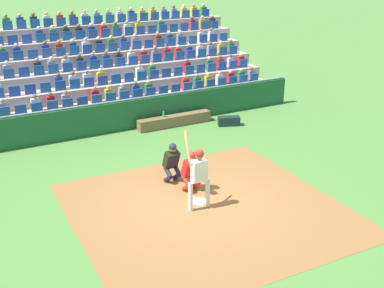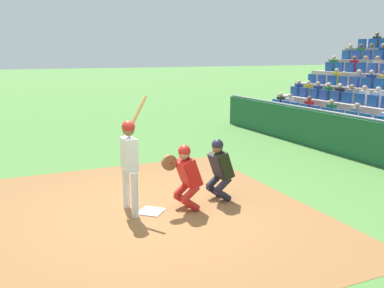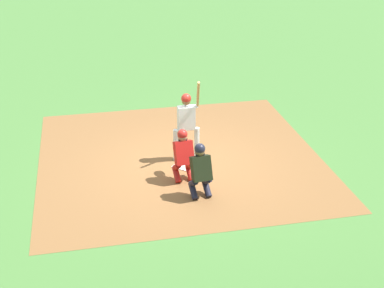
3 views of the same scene
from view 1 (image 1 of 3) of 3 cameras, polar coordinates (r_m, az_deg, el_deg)
ground_plane at (r=13.85m, az=0.67°, el=-6.80°), size 160.00×160.00×0.00m
infield_dirt_patch at (r=13.46m, az=1.72°, el=-7.67°), size 7.21×7.05×0.01m
home_plate_marker at (r=13.84m, az=0.67°, el=-6.74°), size 0.62×0.62×0.02m
batter_at_plate at (r=13.01m, az=0.80°, el=-3.32°), size 0.67×0.58×2.20m
catcher_crouching at (r=14.11m, az=-0.12°, el=-2.96°), size 0.49×0.74×1.30m
home_plate_umpire at (r=14.72m, az=-2.36°, el=-1.97°), size 0.49×0.49×1.30m
dugout_wall at (r=19.28m, az=-9.06°, el=3.19°), size 16.56×0.24×1.25m
dugout_bench at (r=19.77m, az=-2.05°, el=2.76°), size 3.16×0.40×0.44m
water_bottle_on_bench at (r=19.50m, az=-3.37°, el=3.53°), size 0.07×0.07×0.25m
equipment_duffel_bag at (r=19.87m, az=4.35°, el=2.70°), size 0.95×0.66×0.37m
bleacher_stand at (r=24.30m, az=-13.69°, el=8.13°), size 17.97×5.92×3.93m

